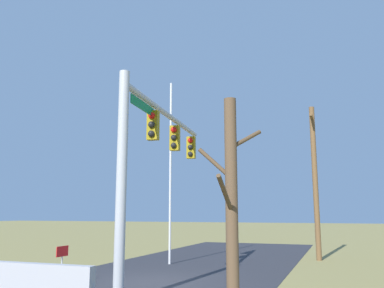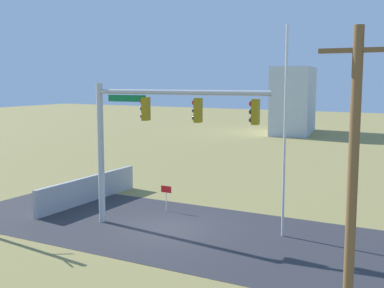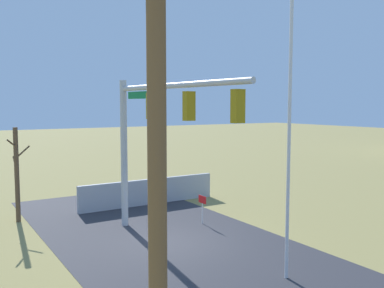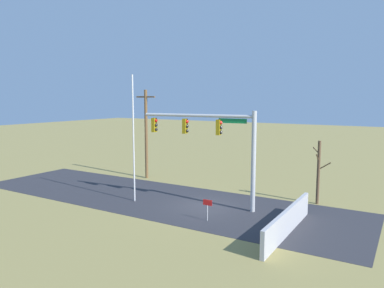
% 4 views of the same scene
% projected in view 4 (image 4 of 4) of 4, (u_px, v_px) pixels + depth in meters
% --- Properties ---
extents(ground_plane, '(160.00, 160.00, 0.00)m').
position_uv_depth(ground_plane, '(204.00, 206.00, 23.33)').
color(ground_plane, olive).
extents(road_surface, '(28.00, 8.00, 0.01)m').
position_uv_depth(road_surface, '(154.00, 198.00, 25.38)').
color(road_surface, '#2D2D33').
rests_on(road_surface, ground_plane).
extents(sidewalk_corner, '(6.00, 6.00, 0.01)m').
position_uv_depth(sidewalk_corner, '(268.00, 214.00, 21.75)').
color(sidewalk_corner, '#B7B5AD').
rests_on(sidewalk_corner, ground_plane).
extents(retaining_fence, '(0.20, 7.42, 1.31)m').
position_uv_depth(retaining_fence, '(288.00, 221.00, 18.52)').
color(retaining_fence, '#A8A8AD').
rests_on(retaining_fence, ground_plane).
extents(signal_mast, '(7.67, 0.91, 6.11)m').
position_uv_depth(signal_mast, '(217.00, 138.00, 22.77)').
color(signal_mast, '#B2B5BA').
rests_on(signal_mast, ground_plane).
extents(flagpole, '(0.10, 0.10, 8.36)m').
position_uv_depth(flagpole, '(134.00, 139.00, 24.07)').
color(flagpole, silver).
rests_on(flagpole, ground_plane).
extents(utility_pole, '(1.90, 0.26, 7.57)m').
position_uv_depth(utility_pole, '(146.00, 133.00, 31.29)').
color(utility_pole, brown).
rests_on(utility_pole, ground_plane).
extents(bare_tree, '(1.27, 1.02, 4.14)m').
position_uv_depth(bare_tree, '(318.00, 172.00, 23.65)').
color(bare_tree, brown).
rests_on(bare_tree, ground_plane).
extents(open_sign, '(0.56, 0.04, 1.22)m').
position_uv_depth(open_sign, '(207.00, 205.00, 20.45)').
color(open_sign, silver).
rests_on(open_sign, ground_plane).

